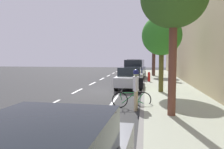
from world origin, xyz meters
TOP-DOWN VIEW (x-y plane):
  - ground at (0.00, 0.00)m, footprint 71.38×71.38m
  - sidewalk at (3.45, 0.00)m, footprint 3.34×44.61m
  - curb_edge at (1.70, 0.00)m, footprint 0.16×44.61m
  - lane_stripe_centre at (-2.62, -0.21)m, footprint 0.14×44.20m
  - lane_stripe_bike_edge at (0.23, 0.00)m, footprint 0.12×44.61m
  - building_facade at (5.38, 0.00)m, footprint 0.50×44.61m
  - parked_sedan_silver_second at (0.71, 1.72)m, footprint 1.89×4.42m
  - parked_suv_dark_blue_mid at (0.76, 7.97)m, footprint 2.19×4.81m
  - parked_suv_tan_far at (0.50, 14.04)m, footprint 2.14×4.79m
  - bicycle_at_curb at (1.24, -4.57)m, footprint 1.72×0.48m
  - cyclist_with_backpack at (1.46, -5.02)m, footprint 0.43×0.62m
  - street_tree_mid_block at (2.74, -0.81)m, footprint 2.34×2.34m
  - street_tree_far_end at (2.74, 11.31)m, footprint 2.33×2.33m
  - pedestrian_on_phone at (4.19, 5.32)m, footprint 0.58×0.36m
  - fire_hydrant at (2.13, 4.82)m, footprint 0.22×0.22m

SIDE VIEW (x-z plane):
  - ground at x=0.00m, z-range 0.00..0.00m
  - lane_stripe_bike_edge at x=0.23m, z-range 0.00..0.01m
  - lane_stripe_centre at x=-2.62m, z-range 0.00..0.01m
  - sidewalk at x=3.45m, z-range 0.00..0.17m
  - curb_edge at x=1.70m, z-range 0.00..0.17m
  - bicycle_at_curb at x=1.24m, z-range -0.01..0.75m
  - fire_hydrant at x=2.13m, z-range 0.17..1.01m
  - parked_sedan_silver_second at x=0.71m, z-range -0.01..1.51m
  - parked_suv_dark_blue_mid at x=0.76m, z-range 0.03..2.02m
  - parked_suv_tan_far at x=0.50m, z-range 0.03..2.02m
  - pedestrian_on_phone at x=4.19m, z-range 0.26..1.81m
  - cyclist_with_backpack at x=1.46m, z-range 0.19..1.92m
  - building_facade at x=5.38m, z-range 0.00..6.55m
  - street_tree_mid_block at x=2.74m, z-range 1.22..5.75m
  - street_tree_far_end at x=2.74m, z-range 1.49..6.17m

